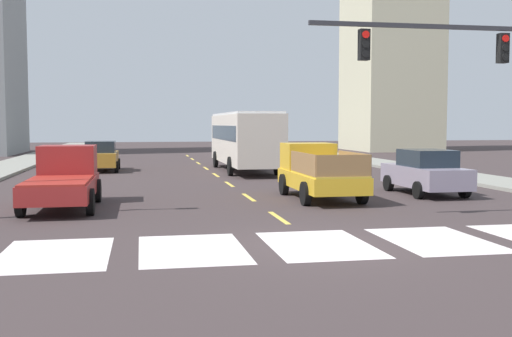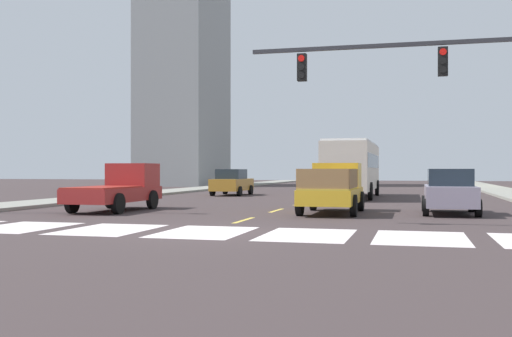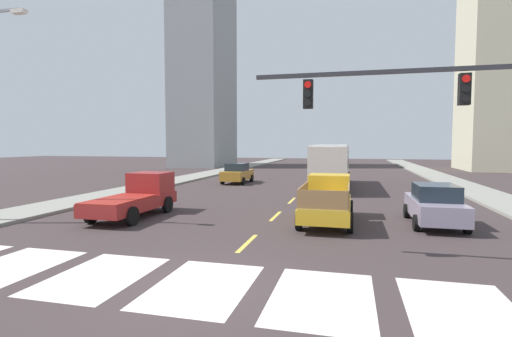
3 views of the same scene
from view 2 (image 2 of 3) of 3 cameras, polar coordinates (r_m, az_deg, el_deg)
name	(u,v)px [view 2 (image 2 of 3)]	position (r m, az deg, el deg)	size (l,w,h in m)	color
ground_plane	(204,232)	(16.63, -4.88, -5.94)	(160.00, 160.00, 0.00)	#3C3131
sidewalk_left	(117,196)	(37.87, -12.85, -2.55)	(2.98, 110.00, 0.15)	gray
crosswalk_stripe_1	(21,227)	(19.26, -21.05, -5.12)	(2.25, 3.38, 0.01)	silver
crosswalk_stripe_2	(109,229)	(17.77, -13.56, -5.55)	(2.25, 3.38, 0.01)	silver
crosswalk_stripe_3	(204,232)	(16.63, -4.88, -5.93)	(2.25, 3.38, 0.01)	silver
crosswalk_stripe_4	(308,235)	(15.92, 4.83, -6.19)	(2.25, 3.38, 0.01)	silver
crosswalk_stripe_5	(421,238)	(15.70, 15.13, -6.27)	(2.25, 3.38, 0.01)	silver
lane_dash_0	(244,220)	(20.43, -1.14, -4.84)	(0.16, 2.40, 0.01)	#E5C247
lane_dash_1	(276,210)	(25.27, 1.92, -3.93)	(0.16, 2.40, 0.01)	#E5C247
lane_dash_2	(299,204)	(30.16, 4.00, -3.31)	(0.16, 2.40, 0.01)	#E5C247
lane_dash_3	(315,199)	(35.08, 5.49, -2.86)	(0.16, 2.40, 0.01)	#E5C247
lane_dash_4	(327,196)	(40.02, 6.61, -2.52)	(0.16, 2.40, 0.01)	#E5C247
lane_dash_5	(336,193)	(44.98, 7.49, -2.25)	(0.16, 2.40, 0.01)	#E5C247
lane_dash_6	(344,190)	(49.94, 8.19, -2.04)	(0.16, 2.40, 0.01)	#E5C247
lane_dash_7	(350,189)	(54.91, 8.76, -1.86)	(0.16, 2.40, 0.01)	#E5C247
pickup_stakebed	(333,189)	(24.22, 7.24, -1.89)	(2.18, 5.20, 1.96)	gold
pickup_dark	(120,188)	(26.02, -12.57, -1.80)	(2.18, 5.20, 1.96)	maroon
city_bus	(353,165)	(37.15, 9.01, 0.30)	(2.72, 10.80, 3.32)	beige
sedan_near_left	(232,182)	(40.23, -2.26, -1.29)	(2.02, 4.40, 1.72)	#AC7525
sedan_near_right	(450,191)	(24.36, 17.62, -2.05)	(2.02, 4.40, 1.72)	gray
traffic_signal_gantry	(488,80)	(18.90, 20.82, 7.70)	(10.52, 0.27, 6.00)	#2D2D33
block_mid_left	(184,41)	(67.07, -6.73, 11.74)	(7.16, 10.73, 30.91)	gray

